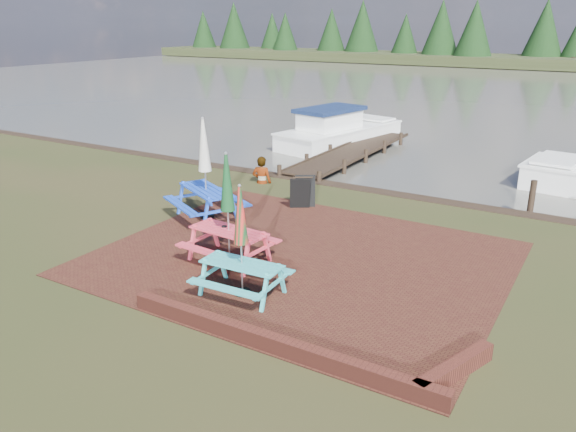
% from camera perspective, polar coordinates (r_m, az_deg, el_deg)
% --- Properties ---
extents(ground, '(120.00, 120.00, 0.00)m').
position_cam_1_polar(ground, '(12.30, -0.97, -5.96)').
color(ground, black).
rests_on(ground, ground).
extents(paving, '(9.00, 7.50, 0.02)m').
position_cam_1_polar(paving, '(13.08, 1.35, -4.32)').
color(paving, '#3A1912').
rests_on(paving, ground).
extents(brick_wall, '(6.21, 1.79, 0.30)m').
position_cam_1_polar(brick_wall, '(9.45, 2.48, -13.36)').
color(brick_wall, '#4C1E16').
rests_on(brick_wall, ground).
extents(water, '(120.00, 60.00, 0.02)m').
position_cam_1_polar(water, '(47.11, 23.97, 11.27)').
color(water, '#45433B').
rests_on(water, ground).
extents(picnic_table_teal, '(1.72, 1.54, 2.29)m').
position_cam_1_polar(picnic_table_teal, '(11.14, -4.74, -4.29)').
color(picnic_table_teal, teal).
rests_on(picnic_table_teal, ground).
extents(picnic_table_red, '(1.93, 1.75, 2.53)m').
position_cam_1_polar(picnic_table_red, '(12.69, -6.07, -0.91)').
color(picnic_table_red, '#CD3445').
rests_on(picnic_table_red, ground).
extents(picnic_table_blue, '(2.61, 2.51, 2.80)m').
position_cam_1_polar(picnic_table_blue, '(15.57, -8.35, 3.18)').
color(picnic_table_blue, '#1943BC').
rests_on(picnic_table_blue, ground).
extents(chalkboard, '(0.62, 0.82, 0.94)m').
position_cam_1_polar(chalkboard, '(16.44, 1.50, 2.45)').
color(chalkboard, black).
rests_on(chalkboard, ground).
extents(jetty, '(1.76, 9.08, 1.00)m').
position_cam_1_polar(jetty, '(23.32, 6.37, 6.45)').
color(jetty, black).
rests_on(jetty, ground).
extents(boat_jetty, '(3.69, 7.06, 1.95)m').
position_cam_1_polar(boat_jetty, '(26.05, 5.13, 8.45)').
color(boat_jetty, white).
rests_on(boat_jetty, ground).
extents(person, '(0.76, 0.60, 1.83)m').
position_cam_1_polar(person, '(18.92, -2.72, 6.02)').
color(person, gray).
rests_on(person, ground).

